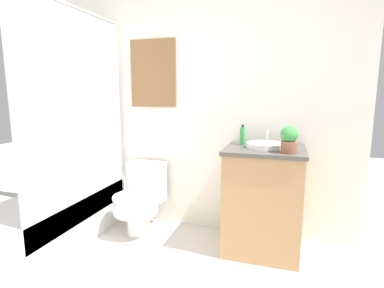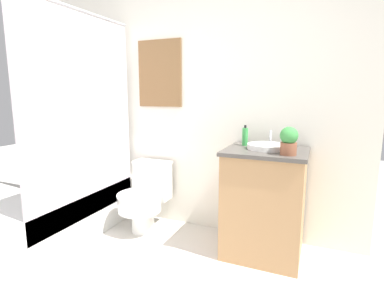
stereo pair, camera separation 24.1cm
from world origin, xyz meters
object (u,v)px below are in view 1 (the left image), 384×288
Objects in this scene: sink at (265,145)px; toilet at (141,198)px; potted_plant at (289,139)px; soap_bottle at (243,136)px.

toilet is at bearing -179.43° from sink.
potted_plant is (1.31, -0.16, 0.65)m from toilet.
sink reaches higher than toilet.
potted_plant reaches higher than soap_bottle.
sink is 0.22m from soap_bottle.
sink is 1.97× the size of soap_bottle.
toilet is 1.91× the size of sink.
soap_bottle reaches higher than toilet.
potted_plant is at bearing -6.96° from toilet.
potted_plant reaches higher than sink.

